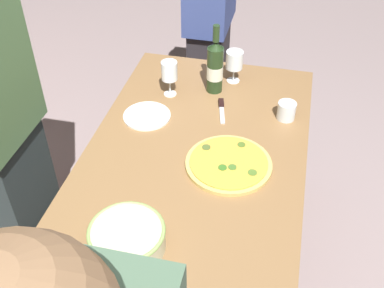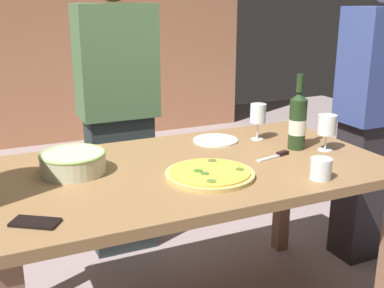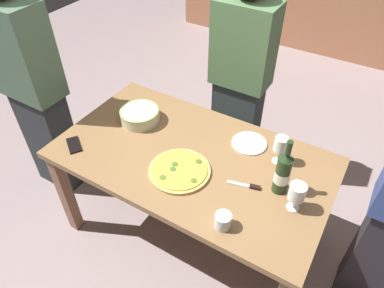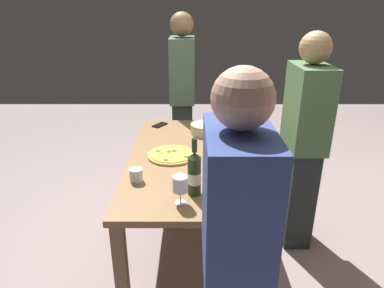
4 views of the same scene
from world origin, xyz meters
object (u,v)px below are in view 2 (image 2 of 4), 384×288
at_px(dining_table, 192,186).
at_px(cell_phone, 35,222).
at_px(wine_bottle, 298,121).
at_px(cup_amber, 321,169).
at_px(serving_bowl, 73,162).
at_px(pizza, 210,174).
at_px(pizza_knife, 277,155).
at_px(wine_glass_near_pizza, 327,126).
at_px(person_guest_left, 118,112).
at_px(person_host, 377,117).
at_px(side_plate, 215,140).
at_px(wine_glass_by_bottle, 258,115).

bearing_deg(dining_table, cell_phone, -156.11).
bearing_deg(dining_table, wine_bottle, 1.31).
xyz_separation_m(cup_amber, cell_phone, (-1.03, 0.05, -0.04)).
bearing_deg(cup_amber, serving_bowl, 151.44).
bearing_deg(pizza, dining_table, 93.07).
xyz_separation_m(serving_bowl, pizza_knife, (0.84, -0.16, -0.04)).
bearing_deg(pizza, wine_glass_near_pizza, 7.62).
bearing_deg(dining_table, serving_bowl, 166.33).
relative_size(cup_amber, cell_phone, 0.57).
height_order(wine_bottle, person_guest_left, person_guest_left).
height_order(serving_bowl, person_host, person_host).
height_order(wine_glass_near_pizza, person_host, person_host).
distance_m(cup_amber, side_plate, 0.62).
bearing_deg(wine_bottle, person_host, 13.43).
distance_m(serving_bowl, wine_bottle, 0.99).
height_order(wine_bottle, person_host, person_host).
bearing_deg(wine_glass_by_bottle, person_guest_left, 130.93).
distance_m(wine_glass_near_pizza, cup_amber, 0.38).
distance_m(wine_glass_by_bottle, side_plate, 0.24).
relative_size(pizza, pizza_knife, 1.93).
bearing_deg(dining_table, pizza_knife, -7.64).
height_order(wine_bottle, cup_amber, wine_bottle).
xyz_separation_m(side_plate, pizza_knife, (0.14, -0.32, 0.00)).
bearing_deg(side_plate, pizza, -119.82).
distance_m(wine_bottle, pizza_knife, 0.20).
distance_m(pizza, pizza_knife, 0.38).
distance_m(side_plate, pizza_knife, 0.34).
height_order(wine_glass_by_bottle, cell_phone, wine_glass_by_bottle).
relative_size(cell_phone, person_host, 0.09).
distance_m(dining_table, serving_bowl, 0.49).
distance_m(serving_bowl, cup_amber, 0.95).
distance_m(pizza, person_guest_left, 0.96).
distance_m(pizza, wine_glass_near_pizza, 0.63).
distance_m(wine_bottle, cell_phone, 1.22).
bearing_deg(side_plate, wine_glass_near_pizza, -40.69).
height_order(wine_glass_near_pizza, person_guest_left, person_guest_left).
bearing_deg(dining_table, wine_glass_near_pizza, -5.85).
bearing_deg(person_guest_left, wine_glass_near_pizza, 33.58).
height_order(pizza, wine_glass_by_bottle, wine_glass_by_bottle).
distance_m(wine_glass_by_bottle, person_host, 0.72).
height_order(side_plate, person_host, person_host).
bearing_deg(wine_glass_by_bottle, dining_table, -154.54).
distance_m(dining_table, wine_bottle, 0.57).
xyz_separation_m(wine_bottle, person_host, (0.63, 0.15, -0.08)).
height_order(serving_bowl, cell_phone, serving_bowl).
height_order(wine_bottle, side_plate, wine_bottle).
bearing_deg(cell_phone, dining_table, 148.01).
height_order(pizza_knife, person_guest_left, person_guest_left).
xyz_separation_m(cup_amber, pizza_knife, (0.00, 0.29, -0.03)).
bearing_deg(person_host, wine_glass_near_pizza, 15.16).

